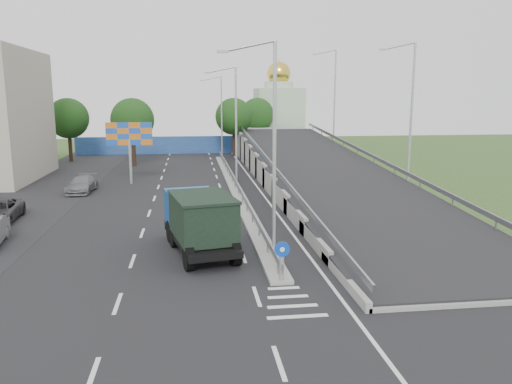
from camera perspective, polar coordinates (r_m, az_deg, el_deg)
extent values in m
plane|color=#2D4C1E|center=(19.18, 4.14, -12.86)|extent=(160.00, 160.00, 0.00)
cube|color=black|center=(37.99, -6.37, -0.94)|extent=(26.00, 90.00, 0.04)
cube|color=black|center=(39.96, -25.36, -1.35)|extent=(8.00, 90.00, 0.05)
cube|color=gray|center=(42.05, -2.40, 0.40)|extent=(1.00, 44.00, 0.20)
cube|color=gray|center=(44.49, 13.60, 3.61)|extent=(0.10, 50.00, 0.32)
cube|color=gray|center=(42.04, 1.39, 3.50)|extent=(0.10, 50.00, 0.32)
cube|color=gray|center=(41.94, -2.40, 1.27)|extent=(0.08, 44.00, 0.32)
cylinder|color=gray|center=(41.98, -2.40, 0.93)|extent=(0.09, 0.09, 0.60)
cylinder|color=black|center=(20.90, 2.95, -8.46)|extent=(0.20, 0.20, 1.20)
cylinder|color=#0C3FBF|center=(20.59, 3.01, -6.56)|extent=(0.64, 0.05, 0.64)
cylinder|color=white|center=(20.56, 3.03, -6.58)|extent=(0.20, 0.03, 0.20)
cylinder|color=#B2B5B7|center=(23.66, 2.11, 4.76)|extent=(0.18, 0.18, 10.00)
cylinder|color=#B2B5B7|center=(23.47, -0.81, 16.33)|extent=(2.57, 0.12, 0.66)
cube|color=#B2B5B7|center=(23.34, -3.85, 15.72)|extent=(0.50, 0.18, 0.12)
cylinder|color=#B2B5B7|center=(43.45, -2.29, 7.51)|extent=(0.18, 0.18, 10.00)
cylinder|color=#B2B5B7|center=(43.34, -3.96, 13.77)|extent=(2.57, 0.12, 0.66)
cube|color=#B2B5B7|center=(43.27, -5.59, 13.42)|extent=(0.50, 0.18, 0.12)
cylinder|color=#B2B5B7|center=(63.37, -3.94, 8.53)|extent=(0.18, 0.18, 10.00)
cylinder|color=#B2B5B7|center=(63.30, -5.11, 12.81)|extent=(2.57, 0.12, 0.66)
cube|color=#B2B5B7|center=(63.25, -6.22, 12.56)|extent=(0.50, 0.18, 0.12)
cube|color=#274090|center=(69.51, -7.77, 5.35)|extent=(30.00, 0.50, 2.40)
cube|color=#B2CCAD|center=(78.46, 2.58, 8.46)|extent=(7.00, 7.00, 9.00)
cylinder|color=#B2CCAD|center=(78.41, 2.61, 12.11)|extent=(4.40, 4.40, 1.00)
sphere|color=gold|center=(78.47, 2.62, 13.36)|extent=(3.60, 3.60, 3.60)
cone|color=gold|center=(78.58, 2.64, 14.81)|extent=(0.30, 0.30, 1.20)
cylinder|color=#B2B5B7|center=(45.88, -14.16, 3.35)|extent=(0.24, 0.24, 4.00)
cube|color=#CE6816|center=(45.63, -14.30, 6.46)|extent=(4.00, 0.20, 2.00)
cylinder|color=black|center=(57.84, -13.80, 4.85)|extent=(0.44, 0.44, 4.00)
sphere|color=black|center=(57.61, -13.94, 8.01)|extent=(4.80, 4.80, 4.80)
cylinder|color=black|center=(65.69, -2.53, 5.82)|extent=(0.44, 0.44, 4.00)
sphere|color=black|center=(65.49, -2.55, 8.61)|extent=(4.80, 4.80, 4.80)
cylinder|color=black|center=(64.10, -20.47, 5.03)|extent=(0.44, 0.44, 4.00)
sphere|color=black|center=(63.89, -20.66, 7.89)|extent=(4.80, 4.80, 4.80)
cylinder|color=black|center=(73.06, 0.14, 6.34)|extent=(0.44, 0.44, 4.00)
sphere|color=black|center=(72.88, 0.14, 8.85)|extent=(4.80, 4.80, 4.80)
cylinder|color=black|center=(27.23, -9.66, -4.46)|extent=(0.61, 1.24, 1.19)
cylinder|color=black|center=(27.63, -5.22, -4.12)|extent=(0.61, 1.24, 1.19)
cylinder|color=black|center=(26.30, -9.31, -4.99)|extent=(0.61, 1.24, 1.19)
cylinder|color=black|center=(26.72, -4.72, -4.63)|extent=(0.61, 1.24, 1.19)
cylinder|color=black|center=(22.73, -7.69, -7.48)|extent=(0.61, 1.24, 1.19)
cylinder|color=black|center=(23.22, -2.41, -7.00)|extent=(0.61, 1.24, 1.19)
cube|color=black|center=(25.22, -6.39, -5.22)|extent=(3.77, 7.07, 0.32)
cube|color=navy|center=(27.37, -7.60, -1.63)|extent=(2.78, 2.19, 1.84)
cube|color=black|center=(28.08, -7.96, -0.31)|extent=(2.03, 0.47, 0.76)
cube|color=black|center=(28.51, -7.91, -3.48)|extent=(2.47, 0.65, 0.54)
cube|color=black|center=(24.30, -6.12, -2.92)|extent=(3.36, 4.54, 1.95)
cube|color=black|center=(24.08, -6.17, -0.55)|extent=(3.49, 4.67, 0.13)
imported|color=slate|center=(43.17, -19.30, 0.83)|extent=(2.05, 4.67, 1.33)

